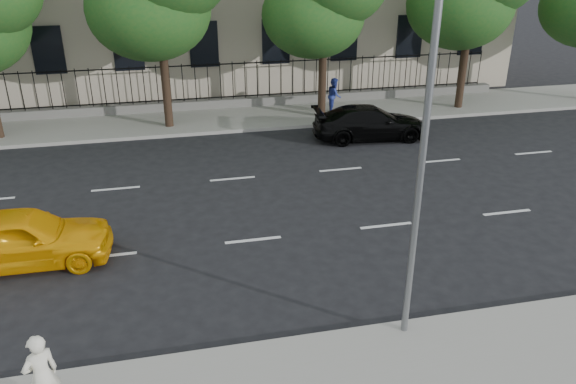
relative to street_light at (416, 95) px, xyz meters
The scene contains 9 objects.
ground 5.99m from the street_light, 144.73° to the left, with size 120.00×120.00×0.00m, color black.
far_sidewalk 16.75m from the street_light, 99.01° to the left, with size 60.00×4.00×0.15m, color gray.
lane_markings 8.67m from the street_light, 110.98° to the left, with size 49.60×4.62×0.01m, color silver, non-canonical shape.
iron_fence 18.21m from the street_light, 98.14° to the left, with size 30.00×0.50×2.20m.
street_light is the anchor object (origin of this frame).
yellow_taxi 10.51m from the street_light, 152.94° to the left, with size 1.81×4.49×1.53m, color #FDAF0A.
black_sedan 13.19m from the street_light, 72.49° to the left, with size 1.95×4.80×1.39m, color black.
woman_near 8.30m from the street_light, 169.45° to the right, with size 0.61×0.40×1.67m, color white.
pedestrian_far 16.32m from the street_light, 78.14° to the left, with size 0.80×0.62×1.64m, color #2B3B9A.
Camera 1 is at (-2.05, -11.25, 7.86)m, focal length 35.00 mm.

